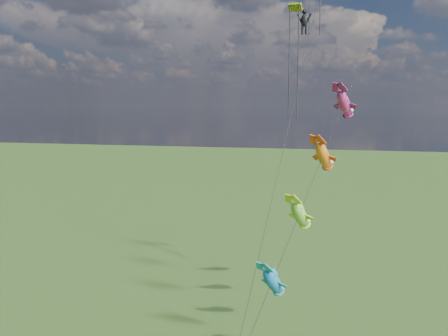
# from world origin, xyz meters

# --- Properties ---
(fish_windsock_rig) EXTENTS (6.25, 14.78, 17.71)m
(fish_windsock_rig) POSITION_xyz_m (20.89, 5.80, 9.93)
(fish_windsock_rig) COLOR brown
(fish_windsock_rig) RESTS_ON ground
(parafoil_rig) EXTENTS (3.45, 17.42, 27.51)m
(parafoil_rig) POSITION_xyz_m (19.40, 13.30, 20.99)
(parafoil_rig) COLOR brown
(parafoil_rig) RESTS_ON ground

